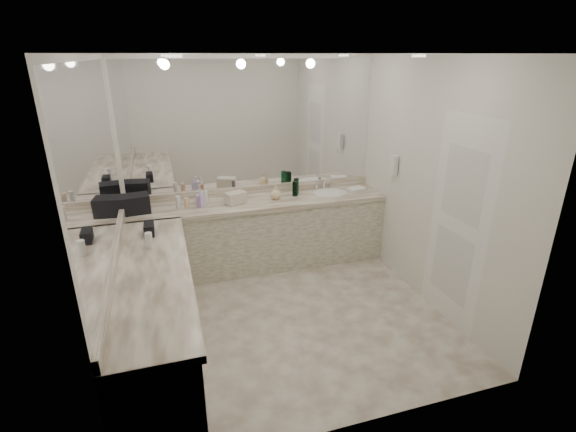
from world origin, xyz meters
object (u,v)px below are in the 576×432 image
object	(u,v)px
black_toiletry_bag	(132,204)
hand_towel	(356,189)
cream_cosmetic_case	(236,198)
soap_bottle_b	(201,197)
wall_phone	(394,165)
soap_bottle_a	(205,195)
soap_bottle_c	(276,192)
sink	(330,194)

from	to	relation	value
black_toiletry_bag	hand_towel	world-z (taller)	black_toiletry_bag
black_toiletry_bag	cream_cosmetic_case	distance (m)	1.18
cream_cosmetic_case	soap_bottle_b	world-z (taller)	soap_bottle_b
wall_phone	soap_bottle_a	xyz separation A→B (m)	(-2.21, 0.58, -0.34)
cream_cosmetic_case	black_toiletry_bag	bearing A→B (deg)	156.54
cream_cosmetic_case	soap_bottle_c	distance (m)	0.51
cream_cosmetic_case	soap_bottle_b	xyz separation A→B (m)	(-0.41, 0.05, 0.04)
sink	soap_bottle_c	bearing A→B (deg)	-178.32
soap_bottle_b	soap_bottle_c	size ratio (longest dim) A/B	1.22
cream_cosmetic_case	sink	bearing A→B (deg)	-19.57
sink	cream_cosmetic_case	xyz separation A→B (m)	(-1.25, -0.05, 0.07)
cream_cosmetic_case	soap_bottle_a	distance (m)	0.37
wall_phone	hand_towel	world-z (taller)	wall_phone
cream_cosmetic_case	hand_towel	bearing A→B (deg)	-20.13
sink	hand_towel	size ratio (longest dim) A/B	1.97
sink	wall_phone	bearing A→B (deg)	-39.57
sink	wall_phone	world-z (taller)	wall_phone
sink	soap_bottle_a	bearing A→B (deg)	177.12
soap_bottle_a	soap_bottle_c	world-z (taller)	soap_bottle_a
soap_bottle_b	wall_phone	bearing A→B (deg)	-12.52
black_toiletry_bag	soap_bottle_a	world-z (taller)	same
sink	black_toiletry_bag	xyz separation A→B (m)	(-2.43, -0.01, 0.11)
hand_towel	soap_bottle_a	size ratio (longest dim) A/B	1.03
cream_cosmetic_case	soap_bottle_c	xyz separation A→B (m)	(0.51, 0.02, 0.02)
hand_towel	soap_bottle_a	world-z (taller)	soap_bottle_a
hand_towel	soap_bottle_b	bearing A→B (deg)	179.85
hand_towel	wall_phone	bearing A→B (deg)	-65.48
soap_bottle_a	soap_bottle_c	distance (m)	0.87
black_toiletry_bag	soap_bottle_b	size ratio (longest dim) A/B	1.80
sink	cream_cosmetic_case	bearing A→B (deg)	-177.93
sink	soap_bottle_b	bearing A→B (deg)	179.90
black_toiletry_bag	soap_bottle_c	xyz separation A→B (m)	(1.70, -0.01, -0.02)
sink	soap_bottle_a	size ratio (longest dim) A/B	2.03
hand_towel	sink	bearing A→B (deg)	179.65
wall_phone	cream_cosmetic_case	size ratio (longest dim) A/B	1.00
soap_bottle_a	soap_bottle_c	size ratio (longest dim) A/B	1.24
soap_bottle_c	sink	bearing A→B (deg)	1.68
wall_phone	soap_bottle_c	distance (m)	1.47
soap_bottle_b	soap_bottle_a	bearing A→B (deg)	52.62
hand_towel	soap_bottle_c	size ratio (longest dim) A/B	1.29
sink	black_toiletry_bag	distance (m)	2.44
cream_cosmetic_case	hand_towel	distance (m)	1.63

